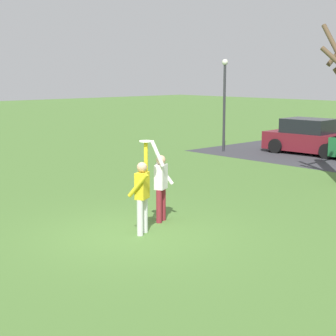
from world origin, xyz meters
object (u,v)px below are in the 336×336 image
(person_catcher, at_px, (142,192))
(frisbee_disc, at_px, (146,141))
(parked_car_maroon, at_px, (310,138))
(person_defender, at_px, (161,182))
(lamppost_by_lot, at_px, (224,96))

(person_catcher, distance_m, frisbee_disc, 1.13)
(frisbee_disc, height_order, parked_car_maroon, frisbee_disc)
(parked_car_maroon, bearing_deg, person_defender, -76.23)
(person_defender, relative_size, parked_car_maroon, 0.49)
(person_defender, bearing_deg, parked_car_maroon, 171.23)
(parked_car_maroon, distance_m, lamppost_by_lot, 4.34)
(lamppost_by_lot, bearing_deg, parked_car_maroon, 35.54)
(person_defender, distance_m, frisbee_disc, 1.43)
(person_catcher, xyz_separation_m, lamppost_by_lot, (-7.58, 11.44, 1.60))
(frisbee_disc, distance_m, lamppost_by_lot, 13.51)
(parked_car_maroon, relative_size, lamppost_by_lot, 0.98)
(person_defender, height_order, parked_car_maroon, person_defender)
(frisbee_disc, bearing_deg, person_catcher, -64.21)
(frisbee_disc, xyz_separation_m, parked_car_maroon, (-4.28, 13.52, -1.37))
(person_catcher, distance_m, parked_car_maroon, 14.41)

